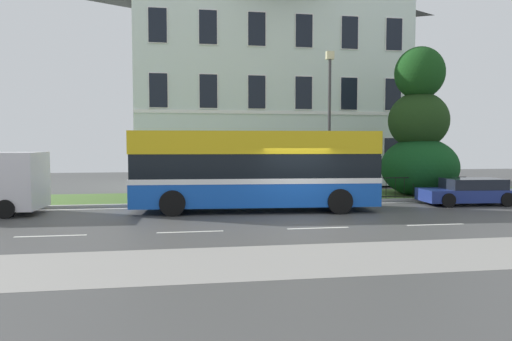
% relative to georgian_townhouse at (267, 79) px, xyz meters
% --- Properties ---
extents(ground_plane, '(60.00, 56.00, 0.18)m').
position_rel_georgian_townhouse_xyz_m(ground_plane, '(-1.30, -13.70, -6.96)').
color(ground_plane, '#444544').
extents(georgian_townhouse, '(16.83, 8.52, 13.58)m').
position_rel_georgian_townhouse_xyz_m(georgian_townhouse, '(0.00, 0.00, 0.00)').
color(georgian_townhouse, silver).
rests_on(georgian_townhouse, ground_plane).
extents(iron_verge_railing, '(15.78, 0.04, 0.97)m').
position_rel_georgian_townhouse_xyz_m(iron_verge_railing, '(0.00, -10.07, -6.32)').
color(iron_verge_railing, black).
rests_on(iron_verge_railing, ground_plane).
extents(evergreen_tree, '(3.79, 3.79, 7.47)m').
position_rel_georgian_townhouse_xyz_m(evergreen_tree, '(6.17, -8.70, -3.89)').
color(evergreen_tree, '#423328').
rests_on(evergreen_tree, ground_plane).
extents(single_decker_bus, '(9.70, 3.17, 3.15)m').
position_rel_georgian_townhouse_xyz_m(single_decker_bus, '(-2.69, -12.17, -5.28)').
color(single_decker_bus, blue).
rests_on(single_decker_bus, ground_plane).
extents(parked_hatchback_00, '(4.15, 2.00, 1.14)m').
position_rel_georgian_townhouse_xyz_m(parked_hatchback_00, '(6.85, -11.88, -6.38)').
color(parked_hatchback_00, navy).
rests_on(parked_hatchback_00, ground_plane).
extents(street_lamp_post, '(0.36, 0.24, 6.85)m').
position_rel_georgian_townhouse_xyz_m(street_lamp_post, '(1.29, -9.30, -2.91)').
color(street_lamp_post, '#333338').
rests_on(street_lamp_post, ground_plane).
extents(litter_bin, '(0.46, 0.46, 1.07)m').
position_rel_georgian_townhouse_xyz_m(litter_bin, '(-1.46, -9.74, -6.28)').
color(litter_bin, '#23472D').
rests_on(litter_bin, ground_plane).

